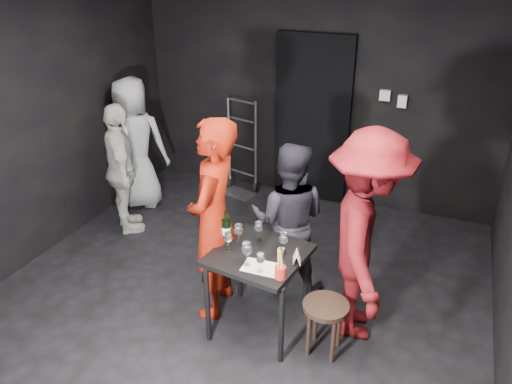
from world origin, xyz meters
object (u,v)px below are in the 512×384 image
at_px(stool, 325,313).
at_px(man_maroon, 368,218).
at_px(woman_black, 288,221).
at_px(breadstick_cup, 281,264).
at_px(wine_bottle, 226,231).
at_px(hand_truck, 241,176).
at_px(bystander_cream, 121,170).
at_px(server_red, 213,201).
at_px(bystander_grey, 134,138).
at_px(tasting_table, 259,263).

distance_m(stool, man_maroon, 0.83).
distance_m(woman_black, breadstick_cup, 0.91).
bearing_deg(wine_bottle, hand_truck, 111.30).
height_order(bystander_cream, breadstick_cup, bystander_cream).
xyz_separation_m(man_maroon, breadstick_cup, (-0.52, -0.56, -0.21)).
bearing_deg(stool, server_red, 170.41).
height_order(bystander_grey, breadstick_cup, bystander_grey).
xyz_separation_m(server_red, breadstick_cup, (0.73, -0.35, -0.21)).
bearing_deg(wine_bottle, stool, -7.74).
bearing_deg(wine_bottle, woman_black, 58.67).
relative_size(stool, breadstick_cup, 1.72).
distance_m(server_red, man_maroon, 1.26).
xyz_separation_m(server_red, woman_black, (0.49, 0.52, -0.35)).
distance_m(stool, bystander_grey, 3.36).
relative_size(tasting_table, woman_black, 0.51).
relative_size(bystander_cream, breadstick_cup, 5.54).
bearing_deg(stool, breadstick_cup, -152.01).
height_order(hand_truck, server_red, server_red).
xyz_separation_m(hand_truck, tasting_table, (1.22, -2.38, 0.42)).
distance_m(hand_truck, breadstick_cup, 3.10).
relative_size(server_red, bystander_grey, 1.21).
height_order(tasting_table, bystander_cream, bystander_cream).
bearing_deg(hand_truck, bystander_grey, -127.71).
bearing_deg(bystander_cream, man_maroon, -146.28).
relative_size(hand_truck, bystander_grey, 0.70).
height_order(stool, breadstick_cup, breadstick_cup).
xyz_separation_m(tasting_table, stool, (0.60, -0.08, -0.27)).
xyz_separation_m(hand_truck, breadstick_cup, (1.50, -2.63, 0.65)).
bearing_deg(bystander_cream, tasting_table, -158.52).
distance_m(server_red, woman_black, 0.80).
distance_m(tasting_table, bystander_grey, 2.78).
xyz_separation_m(bystander_cream, wine_bottle, (1.73, -0.92, 0.11)).
bearing_deg(server_red, tasting_table, 68.62).
bearing_deg(server_red, hand_truck, -170.38).
bearing_deg(hand_truck, wine_bottle, -53.94).
relative_size(man_maroon, wine_bottle, 7.21).
xyz_separation_m(tasting_table, bystander_cream, (-2.04, 0.97, 0.11)).
bearing_deg(wine_bottle, man_maroon, 13.39).
bearing_deg(bystander_cream, woman_black, -142.67).
bearing_deg(man_maroon, woman_black, 53.15).
height_order(tasting_table, wine_bottle, wine_bottle).
relative_size(stool, server_red, 0.22).
bearing_deg(server_red, breadstick_cup, 55.28).
relative_size(bystander_grey, breadstick_cup, 6.57).
xyz_separation_m(hand_truck, woman_black, (1.26, -1.76, 0.51)).
bearing_deg(stool, man_maroon, 63.49).
bearing_deg(man_maroon, tasting_table, 96.78).
bearing_deg(man_maroon, wine_bottle, 88.98).
bearing_deg(breadstick_cup, bystander_grey, 144.60).
distance_m(tasting_table, stool, 0.66).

